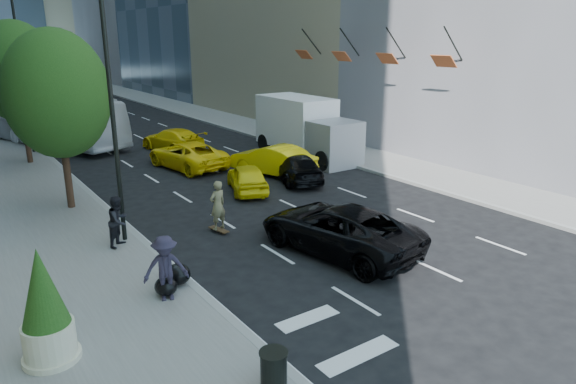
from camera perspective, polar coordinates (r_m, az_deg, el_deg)
ground at (r=19.30m, az=4.99°, el=-5.15°), size 160.00×160.00×0.00m
sidewalk_right at (r=49.21m, az=-8.65°, el=8.40°), size 4.00×120.00×0.15m
lamp_near at (r=18.46m, az=-18.71°, el=11.65°), size 2.13×0.22×10.00m
lamp_far at (r=36.05m, az=-27.29°, el=12.87°), size 2.13×0.22×10.00m
tree_near at (r=23.17m, az=-24.27°, el=9.87°), size 4.20×4.20×7.46m
tree_mid at (r=32.99m, az=-27.90°, el=11.71°), size 4.50×4.50×7.99m
facade_flags at (r=32.46m, az=8.55°, el=14.92°), size 1.85×13.30×2.05m
skateboarder at (r=19.66m, az=-7.80°, el=-1.84°), size 0.78×0.59×1.92m
black_sedan_lincoln at (r=17.93m, az=5.66°, el=-4.06°), size 3.76×6.41×1.68m
black_sedan_mercedes at (r=26.65m, az=0.90°, el=2.73°), size 3.40×5.14×1.38m
taxi_a at (r=24.86m, az=-4.55°, el=1.60°), size 2.94×4.31×1.36m
taxi_b at (r=27.81m, az=-1.71°, el=3.59°), size 3.13×5.23×1.63m
taxi_c at (r=29.78m, az=-11.12°, el=4.07°), size 3.31×5.77×1.52m
taxi_d at (r=34.55m, az=-12.67°, el=5.70°), size 3.11×5.40×1.47m
city_bus at (r=38.86m, az=-24.76°, el=7.32°), size 7.42×12.90×3.54m
box_truck at (r=31.71m, az=1.96°, el=7.16°), size 2.80×7.61×3.63m
pedestrian_a at (r=18.85m, az=-18.31°, el=-3.07°), size 1.13×1.11×1.83m
pedestrian_c at (r=14.70m, az=-13.45°, el=-8.25°), size 1.38×1.03×1.90m
trash_can at (r=11.30m, az=-1.60°, el=-19.26°), size 0.56×0.56×0.84m
planter_shrub at (r=12.86m, az=-25.40°, el=-11.59°), size 1.14×1.14×2.74m
garbage_bags at (r=15.56m, az=-12.63°, el=-9.40°), size 1.25×1.21×0.62m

